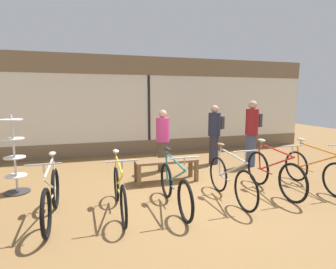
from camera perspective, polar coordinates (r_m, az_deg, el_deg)
The scene contains 13 objects.
ground_plane at distance 5.18m, azimuth 6.32°, elevation -13.51°, with size 24.00×24.00×0.00m, color olive.
shop_back_wall at distance 8.78m, azimuth -4.21°, elevation 6.48°, with size 12.00×0.08×3.20m.
bicycle_far_left at distance 4.54m, azimuth -24.08°, elevation -12.27°, with size 0.46×1.72×1.03m.
bicycle_left at distance 4.51m, azimuth -10.54°, elevation -11.90°, with size 0.46×1.69×1.01m.
bicycle_center_left at distance 4.60m, azimuth 1.41°, elevation -11.38°, with size 0.46×1.71×1.01m.
bicycle_center_right at distance 5.05m, azimuth 13.41°, elevation -9.45°, with size 0.46×1.70×1.04m.
bicycle_right at distance 5.69m, azimuth 21.93°, elevation -7.77°, with size 0.46×1.76×1.05m.
bicycle_far_right at distance 6.33m, azimuth 29.26°, elevation -6.80°, with size 0.46×1.73×1.02m.
accessory_rack at distance 6.02m, azimuth -30.37°, elevation -5.01°, with size 0.48×0.48×1.57m.
display_bench at distance 5.94m, azimuth -0.38°, elevation -6.39°, with size 1.40×0.44×0.50m.
customer_near_rack at distance 7.51m, azimuth 17.80°, elevation 0.72°, with size 0.55×0.45×1.80m.
customer_by_window at distance 7.51m, azimuth 10.10°, elevation 0.40°, with size 0.56×0.47×1.67m.
customer_mid_floor at distance 6.68m, azimuth -1.14°, elevation -1.09°, with size 0.36×0.36×1.58m.
Camera 1 is at (-1.90, -4.41, 1.93)m, focal length 28.00 mm.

